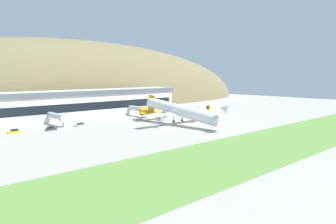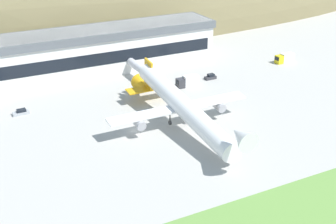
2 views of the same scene
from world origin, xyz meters
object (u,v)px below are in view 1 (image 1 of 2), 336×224
box_truck (211,107)px  traffic_cone_0 (160,118)px  jetway_0 (58,116)px  service_car_1 (51,129)px  service_car_0 (80,125)px  jetway_1 (141,109)px  cargo_airplane (180,111)px  terminal_building (84,102)px  service_car_2 (178,113)px  service_car_3 (14,131)px  fuel_truck (168,113)px

box_truck → traffic_cone_0: 49.30m
jetway_0 → service_car_1: size_ratio=3.78×
service_car_0 → traffic_cone_0: size_ratio=7.35×
jetway_1 → box_truck: (51.82, -4.58, -2.47)m
jetway_1 → cargo_airplane: 33.77m
terminal_building → jetway_0: 26.75m
cargo_airplane → service_car_2: bearing=46.6°
cargo_airplane → service_car_3: cargo_airplane is taller
service_car_3 → service_car_0: bearing=-3.7°
service_car_0 → service_car_1: (-13.35, -1.46, 0.05)m
service_car_1 → service_car_2: size_ratio=1.11×
terminal_building → fuel_truck: bearing=-37.2°
service_car_1 → traffic_cone_0: (54.57, -3.27, -0.36)m
service_car_1 → service_car_2: (71.75, 1.36, 0.06)m
fuel_truck → box_truck: size_ratio=1.00×
box_truck → traffic_cone_0: (-48.78, -7.05, -1.24)m
cargo_airplane → service_car_2: size_ratio=14.48×
traffic_cone_0 → service_car_1: bearing=176.6°
fuel_truck → traffic_cone_0: (-7.73, -2.46, -1.31)m
jetway_0 → jetway_1: 44.46m
jetway_1 → service_car_0: bearing=-169.8°
jetway_0 → jetway_1: (44.45, -0.74, 0.00)m
fuel_truck → traffic_cone_0: fuel_truck is taller
jetway_1 → service_car_2: size_ratio=4.57×
jetway_0 → jetway_1: same height
jetway_0 → service_car_0: bearing=-50.6°
service_car_2 → jetway_0: bearing=173.2°
terminal_building → service_car_1: terminal_building is taller
jetway_0 → fuel_truck: jetway_0 is taller
cargo_airplane → box_truck: size_ratio=7.55×
fuel_truck → traffic_cone_0: size_ratio=12.11×
service_car_2 → service_car_3: 84.64m
terminal_building → fuel_truck: size_ratio=15.67×
service_car_3 → fuel_truck: 75.28m
service_car_3 → jetway_1: bearing=4.6°
jetway_1 → box_truck: bearing=-5.1°
service_car_2 → traffic_cone_0: bearing=-164.9°
jetway_0 → service_car_0: jetway_0 is taller
traffic_cone_0 → jetway_1: bearing=104.7°
terminal_building → service_car_0: bearing=-122.2°
jetway_1 → service_car_2: (20.22, -6.99, -3.29)m
jetway_1 → jetway_0: bearing=179.0°
service_car_3 → terminal_building: bearing=28.1°
terminal_building → jetway_1: 28.97m
cargo_airplane → jetway_1: bearing=82.0°
jetway_1 → service_car_3: (-64.40, -5.22, -3.33)m
cargo_airplane → service_car_3: 66.21m
jetway_0 → jetway_1: bearing=-1.0°
service_car_1 → fuel_truck: size_ratio=0.58×
cargo_airplane → service_car_2: 36.70m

